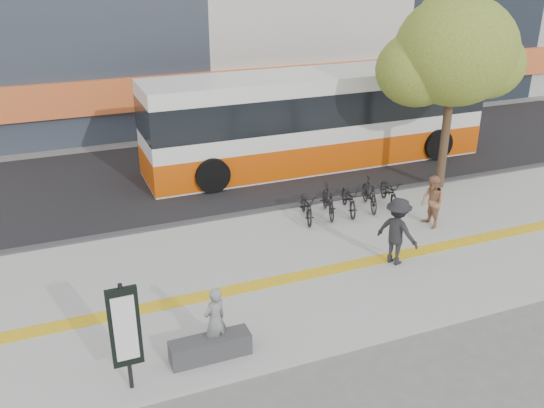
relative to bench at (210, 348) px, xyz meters
name	(u,v)px	position (x,y,z in m)	size (l,w,h in m)	color
ground	(305,302)	(2.60, 1.20, -0.30)	(120.00, 120.00, 0.00)	#5F5F5B
sidewalk	(280,271)	(2.60, 2.70, -0.27)	(40.00, 7.00, 0.08)	gray
tactile_strip	(288,279)	(2.60, 2.20, -0.22)	(40.00, 0.45, 0.01)	yellow
street	(200,174)	(2.60, 10.20, -0.28)	(40.00, 8.00, 0.06)	black
curb	(235,216)	(2.60, 6.20, -0.23)	(40.00, 0.25, 0.14)	#343436
bench	(210,348)	(0.00, 0.00, 0.00)	(1.60, 0.45, 0.45)	#343436
signboard	(125,329)	(-1.60, -0.31, 1.06)	(0.55, 0.10, 2.20)	black
street_tree	(452,53)	(9.78, 6.02, 4.21)	(4.40, 3.80, 6.31)	#3D2A1C
bus	(317,121)	(7.01, 9.70, 1.35)	(12.77, 3.03, 3.40)	silver
bicycle_row	(349,198)	(5.93, 5.20, 0.23)	(3.86, 1.77, 0.98)	black
seated_woman	(215,321)	(0.16, 0.14, 0.50)	(0.53, 0.35, 1.45)	black
pedestrian_tan	(432,202)	(7.61, 3.39, 0.55)	(0.75, 0.58, 1.54)	#A36D4D
pedestrian_dark	(397,231)	(5.49, 1.94, 0.66)	(1.14, 0.66, 1.77)	black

